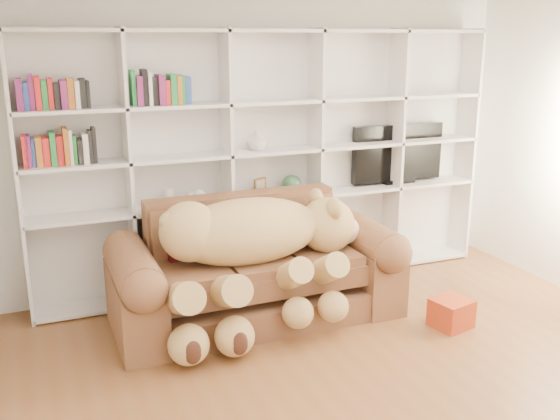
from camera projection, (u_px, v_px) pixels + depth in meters
name	position (u px, v px, depth m)	size (l,w,h in m)	color
floor	(403.00, 405.00, 4.07)	(5.00, 5.00, 0.00)	brown
wall_back	(265.00, 142.00, 5.94)	(5.00, 0.02, 2.70)	white
bookshelf	(246.00, 151.00, 5.74)	(4.43, 0.35, 2.40)	white
sofa	(255.00, 274.00, 5.28)	(2.38, 1.03, 1.00)	brown
teddy_bear	(253.00, 247.00, 4.98)	(1.84, 0.99, 1.06)	tan
throw_pillow	(191.00, 237.00, 5.15)	(0.42, 0.14, 0.42)	#5B110F
gift_box	(451.00, 313.00, 5.15)	(0.29, 0.28, 0.24)	#AC3617
tv	(397.00, 154.00, 6.37)	(1.02, 0.18, 0.60)	black
picture_frame	(260.00, 187.00, 5.82)	(0.14, 0.03, 0.18)	brown
green_vase	(292.00, 185.00, 5.94)	(0.19, 0.19, 0.19)	#2D5839
figurine_tall	(169.00, 197.00, 5.51)	(0.08, 0.08, 0.17)	silver
figurine_short	(190.00, 198.00, 5.59)	(0.07, 0.07, 0.12)	silver
snow_globe	(199.00, 196.00, 5.62)	(0.13, 0.13, 0.13)	silver
shelf_vase	(257.00, 140.00, 5.69)	(0.18, 0.18, 0.19)	beige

